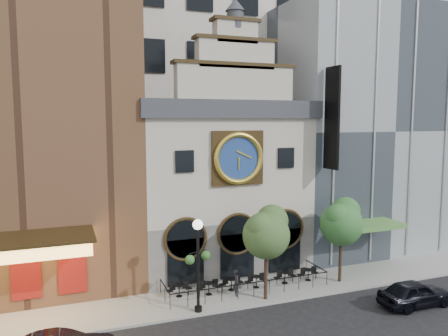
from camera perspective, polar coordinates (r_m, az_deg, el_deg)
The scene contains 18 objects.
ground at distance 27.31m, azimuth 5.00°, elevation -17.58°, with size 120.00×120.00×0.00m, color black.
sidewalk at distance 29.38m, azimuth 2.82°, elevation -15.63°, with size 44.00×5.00×0.15m, color gray.
clock_building at distance 32.49m, azimuth -0.85°, elevation -1.40°, with size 12.60×8.78×18.65m.
theater_building at distance 32.55m, azimuth -24.60°, elevation 8.49°, with size 14.00×15.60×25.00m.
retail_building at distance 40.31m, azimuth 15.78°, elevation 4.79°, with size 14.00×14.40×20.00m.
office_tower at distance 44.76m, azimuth -6.42°, elevation 17.82°, with size 20.00×16.00×40.00m, color silver.
cafe_railing at distance 29.19m, azimuth 2.83°, elevation -14.67°, with size 10.60×2.60×0.90m, color black, non-canonical shape.
bistro_0 at distance 28.16m, azimuth -5.89°, elevation -15.47°, with size 1.58×0.68×0.90m.
bistro_1 at distance 28.32m, azimuth -1.99°, elevation -15.31°, with size 1.58×0.68×0.90m.
bistro_2 at distance 28.98m, azimuth 0.98°, elevation -14.79°, with size 1.58×0.68×0.90m.
bistro_3 at distance 29.46m, azimuth 4.24°, elevation -14.45°, with size 1.58×0.68×0.90m.
bistro_4 at distance 30.36m, azimuth 7.96°, elevation -13.85°, with size 1.58×0.68×0.90m.
bistro_5 at distance 31.11m, azimuth 10.95°, elevation -13.40°, with size 1.58×0.68×0.90m.
car_right at distance 29.30m, azimuth 23.68°, elevation -14.75°, with size 1.84×4.58×1.56m, color black.
pedestrian at distance 28.04m, azimuth 1.63°, elevation -14.73°, with size 0.61×0.40×1.66m, color black.
lamppost at distance 25.11m, azimuth -3.43°, elevation -11.28°, with size 1.63×0.99×5.36m.
tree_left at distance 26.69m, azimuth 5.60°, elevation -8.22°, with size 2.99×2.88×5.75m.
tree_right at distance 30.47m, azimuth 15.12°, elevation -6.65°, with size 2.96×2.85×5.70m.
Camera 1 is at (-10.87, -22.48, 11.06)m, focal length 35.00 mm.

